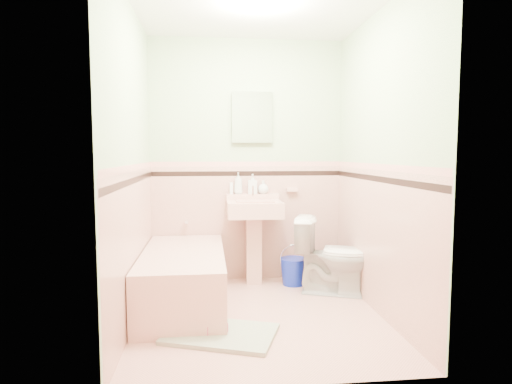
{
  "coord_description": "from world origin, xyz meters",
  "views": [
    {
      "loc": [
        -0.41,
        -3.45,
        1.33
      ],
      "look_at": [
        0.0,
        0.25,
        1.0
      ],
      "focal_mm": 30.63,
      "sensor_mm": 36.0,
      "label": 1
    }
  ],
  "objects": [
    {
      "name": "floor",
      "position": [
        0.0,
        0.0,
        0.0
      ],
      "size": [
        2.2,
        2.2,
        0.0
      ],
      "primitive_type": "plane",
      "color": "#E5A696",
      "rests_on": "ground"
    },
    {
      "name": "ceiling",
      "position": [
        0.0,
        0.0,
        2.5
      ],
      "size": [
        2.2,
        2.2,
        0.0
      ],
      "primitive_type": "plane",
      "rotation": [
        3.14,
        0.0,
        0.0
      ],
      "color": "white",
      "rests_on": "ground"
    },
    {
      "name": "wall_back",
      "position": [
        0.0,
        1.1,
        1.25
      ],
      "size": [
        2.5,
        0.0,
        2.5
      ],
      "primitive_type": "plane",
      "rotation": [
        1.57,
        0.0,
        0.0
      ],
      "color": "#F0E5C3",
      "rests_on": "ground"
    },
    {
      "name": "wall_front",
      "position": [
        0.0,
        -1.1,
        1.25
      ],
      "size": [
        2.5,
        0.0,
        2.5
      ],
      "primitive_type": "plane",
      "rotation": [
        -1.57,
        0.0,
        0.0
      ],
      "color": "#F0E5C3",
      "rests_on": "ground"
    },
    {
      "name": "wall_left",
      "position": [
        -1.0,
        0.0,
        1.25
      ],
      "size": [
        0.0,
        2.5,
        2.5
      ],
      "primitive_type": "plane",
      "rotation": [
        1.57,
        0.0,
        1.57
      ],
      "color": "#F0E5C3",
      "rests_on": "ground"
    },
    {
      "name": "wall_right",
      "position": [
        1.0,
        0.0,
        1.25
      ],
      "size": [
        0.0,
        2.5,
        2.5
      ],
      "primitive_type": "plane",
      "rotation": [
        1.57,
        0.0,
        -1.57
      ],
      "color": "#F0E5C3",
      "rests_on": "ground"
    },
    {
      "name": "wainscot_back",
      "position": [
        0.0,
        1.09,
        0.6
      ],
      "size": [
        2.0,
        0.0,
        2.0
      ],
      "primitive_type": "plane",
      "rotation": [
        1.57,
        0.0,
        0.0
      ],
      "color": "#E7AB9B",
      "rests_on": "ground"
    },
    {
      "name": "wainscot_front",
      "position": [
        0.0,
        -1.09,
        0.6
      ],
      "size": [
        2.0,
        0.0,
        2.0
      ],
      "primitive_type": "plane",
      "rotation": [
        -1.57,
        0.0,
        0.0
      ],
      "color": "#E7AB9B",
      "rests_on": "ground"
    },
    {
      "name": "wainscot_left",
      "position": [
        -0.99,
        0.0,
        0.6
      ],
      "size": [
        0.0,
        2.2,
        2.2
      ],
      "primitive_type": "plane",
      "rotation": [
        1.57,
        0.0,
        1.57
      ],
      "color": "#E7AB9B",
      "rests_on": "ground"
    },
    {
      "name": "wainscot_right",
      "position": [
        0.99,
        0.0,
        0.6
      ],
      "size": [
        0.0,
        2.2,
        2.2
      ],
      "primitive_type": "plane",
      "rotation": [
        1.57,
        0.0,
        -1.57
      ],
      "color": "#E7AB9B",
      "rests_on": "ground"
    },
    {
      "name": "accent_back",
      "position": [
        0.0,
        1.08,
        1.12
      ],
      "size": [
        2.0,
        0.0,
        2.0
      ],
      "primitive_type": "plane",
      "rotation": [
        1.57,
        0.0,
        0.0
      ],
      "color": "black",
      "rests_on": "ground"
    },
    {
      "name": "accent_front",
      "position": [
        0.0,
        -1.08,
        1.12
      ],
      "size": [
        2.0,
        0.0,
        2.0
      ],
      "primitive_type": "plane",
      "rotation": [
        -1.57,
        0.0,
        0.0
      ],
      "color": "black",
      "rests_on": "ground"
    },
    {
      "name": "accent_left",
      "position": [
        -0.98,
        0.0,
        1.12
      ],
      "size": [
        0.0,
        2.2,
        2.2
      ],
      "primitive_type": "plane",
      "rotation": [
        1.57,
        0.0,
        1.57
      ],
      "color": "black",
      "rests_on": "ground"
    },
    {
      "name": "accent_right",
      "position": [
        0.98,
        0.0,
        1.12
      ],
      "size": [
        0.0,
        2.2,
        2.2
      ],
      "primitive_type": "plane",
      "rotation": [
        1.57,
        0.0,
        -1.57
      ],
      "color": "black",
      "rests_on": "ground"
    },
    {
      "name": "cap_back",
      "position": [
        0.0,
        1.08,
        1.22
      ],
      "size": [
        2.0,
        0.0,
        2.0
      ],
      "primitive_type": "plane",
      "rotation": [
        1.57,
        0.0,
        0.0
      ],
      "color": "#E5998C",
      "rests_on": "ground"
    },
    {
      "name": "cap_front",
      "position": [
        0.0,
        -1.08,
        1.22
      ],
      "size": [
        2.0,
        0.0,
        2.0
      ],
      "primitive_type": "plane",
      "rotation": [
        -1.57,
        0.0,
        0.0
      ],
      "color": "#E5998C",
      "rests_on": "ground"
    },
    {
      "name": "cap_left",
      "position": [
        -0.98,
        0.0,
        1.22
      ],
      "size": [
        0.0,
        2.2,
        2.2
      ],
      "primitive_type": "plane",
      "rotation": [
        1.57,
        0.0,
        1.57
      ],
      "color": "#E5998C",
      "rests_on": "ground"
    },
    {
      "name": "cap_right",
      "position": [
        0.98,
        0.0,
        1.22
      ],
      "size": [
        0.0,
        2.2,
        2.2
      ],
      "primitive_type": "plane",
      "rotation": [
        1.57,
        0.0,
        -1.57
      ],
      "color": "#E5998C",
      "rests_on": "ground"
    },
    {
      "name": "bathtub",
      "position": [
        -0.63,
        0.33,
        0.23
      ],
      "size": [
        0.7,
        1.5,
        0.45
      ],
      "primitive_type": "cube",
      "color": "#E0A899",
      "rests_on": "floor"
    },
    {
      "name": "tub_faucet",
      "position": [
        -0.63,
        1.05,
        0.63
      ],
      "size": [
        0.04,
        0.12,
        0.04
      ],
      "primitive_type": "cylinder",
      "rotation": [
        1.57,
        0.0,
        0.0
      ],
      "color": "silver",
      "rests_on": "wall_back"
    },
    {
      "name": "sink",
      "position": [
        0.05,
        0.86,
        0.43
      ],
      "size": [
        0.54,
        0.48,
        0.85
      ],
      "primitive_type": null,
      "color": "#E0A899",
      "rests_on": "floor"
    },
    {
      "name": "sink_faucet",
      "position": [
        0.05,
        1.0,
        0.95
      ],
      "size": [
        0.02,
        0.02,
        0.1
      ],
      "primitive_type": "cylinder",
      "color": "silver",
      "rests_on": "sink"
    },
    {
      "name": "medicine_cabinet",
      "position": [
        0.05,
        1.07,
        1.7
      ],
      "size": [
        0.41,
        0.04,
        0.51
      ],
      "primitive_type": "cube",
      "color": "white",
      "rests_on": "wall_back"
    },
    {
      "name": "soap_dish",
      "position": [
        0.47,
        1.06,
        0.95
      ],
      "size": [
        0.12,
        0.07,
        0.04
      ],
      "primitive_type": "cube",
      "color": "#E0A899",
      "rests_on": "wall_back"
    },
    {
      "name": "soap_bottle_left",
      "position": [
        -0.1,
        1.04,
        1.02
      ],
      "size": [
        0.09,
        0.09,
        0.22
      ],
      "primitive_type": "imported",
      "rotation": [
        0.0,
        0.0,
        -0.07
      ],
      "color": "#B2B2B2",
      "rests_on": "sink"
    },
    {
      "name": "soap_bottle_mid",
      "position": [
        0.05,
        1.04,
        1.01
      ],
      "size": [
        0.1,
        0.1,
        0.21
      ],
      "primitive_type": "imported",
      "rotation": [
        0.0,
        0.0,
        -0.09
      ],
      "color": "#B2B2B2",
      "rests_on": "sink"
    },
    {
      "name": "soap_bottle_right",
      "position": [
        0.16,
        1.04,
        0.98
      ],
      "size": [
        0.14,
        0.14,
        0.14
      ],
      "primitive_type": "imported",
      "rotation": [
        0.0,
        0.0,
        0.36
      ],
      "color": "#B2B2B2",
      "rests_on": "sink"
    },
    {
      "name": "tube",
      "position": [
        -0.17,
        1.04,
        0.97
      ],
      "size": [
        0.05,
        0.05,
        0.12
      ],
      "primitive_type": "cylinder",
      "rotation": [
        0.0,
        0.0,
        0.4
      ],
      "color": "white",
      "rests_on": "sink"
    },
    {
      "name": "toilet",
      "position": [
        0.77,
        0.51,
        0.36
      ],
      "size": [
        0.81,
        0.63,
        0.73
      ],
      "primitive_type": "imported",
      "rotation": [
        0.0,
        0.0,
        1.22
      ],
      "color": "white",
      "rests_on": "floor"
    },
    {
      "name": "bucket",
      "position": [
        0.45,
        0.82,
        0.14
      ],
      "size": [
        0.32,
        0.32,
        0.27
      ],
      "primitive_type": null,
      "rotation": [
        0.0,
        0.0,
        -0.21
      ],
      "color": "#1024B0",
      "rests_on": "floor"
    },
    {
      "name": "bath_mat",
      "position": [
        -0.33,
        -0.36,
        0.02
      ],
      "size": [
        0.91,
        0.75,
        0.03
      ],
      "primitive_type": "cube",
      "rotation": [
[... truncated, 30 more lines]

